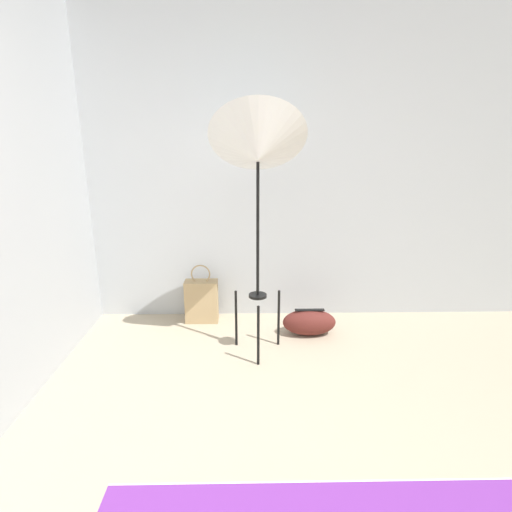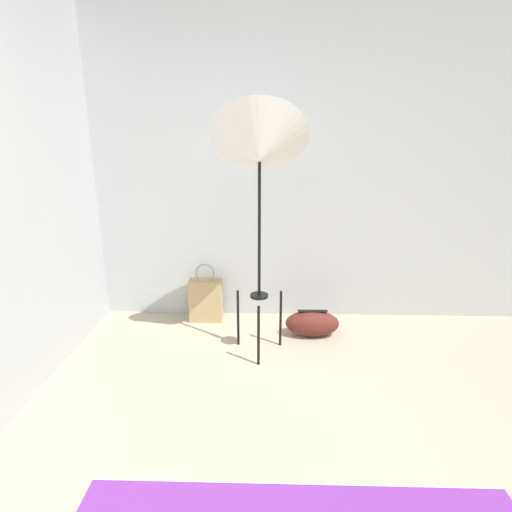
% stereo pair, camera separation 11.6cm
% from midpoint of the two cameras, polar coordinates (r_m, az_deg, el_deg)
% --- Properties ---
extents(wall_back, '(8.00, 0.05, 2.60)m').
position_cam_midpoint_polar(wall_back, '(3.48, 2.27, 11.79)').
color(wall_back, '#B7BCC1').
rests_on(wall_back, ground_plane).
extents(photo_umbrella, '(0.68, 0.63, 1.84)m').
position_cam_midpoint_polar(photo_umbrella, '(2.76, 1.74, 14.89)').
color(photo_umbrella, black).
rests_on(photo_umbrella, ground_plane).
extents(tote_bag, '(0.29, 0.14, 0.53)m').
position_cam_midpoint_polar(tote_bag, '(3.61, -6.25, -6.23)').
color(tote_bag, tan).
rests_on(tote_bag, ground_plane).
extents(duffel_bag, '(0.44, 0.22, 0.23)m').
position_cam_midpoint_polar(duffel_bag, '(3.40, 9.01, -9.49)').
color(duffel_bag, '#5B231E').
rests_on(duffel_bag, ground_plane).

